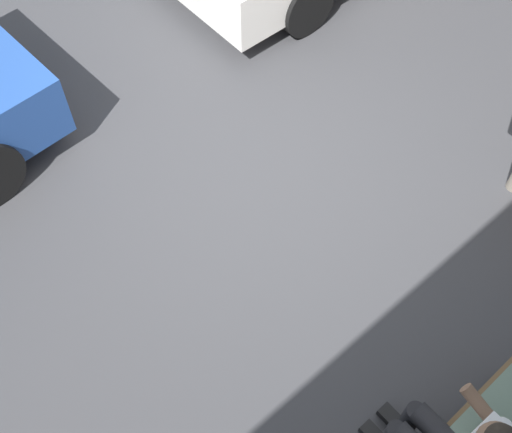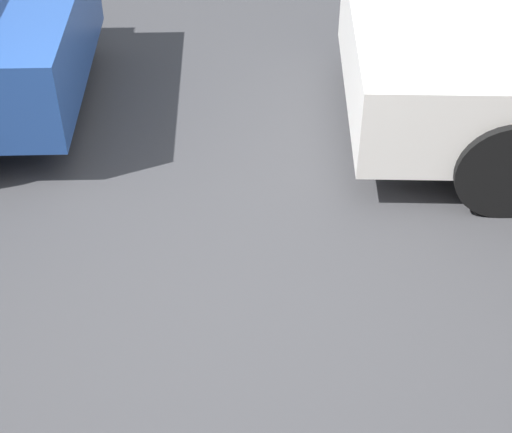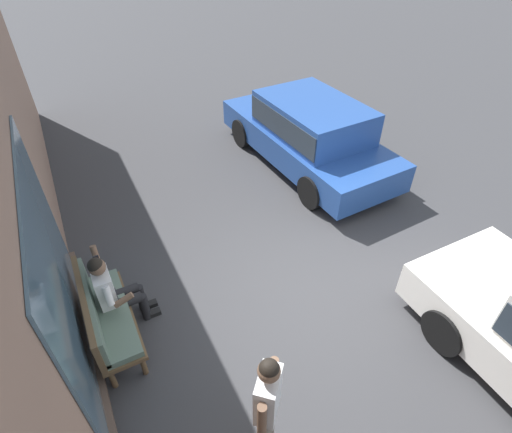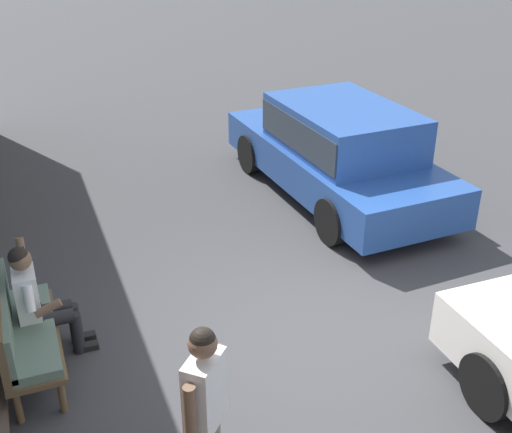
% 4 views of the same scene
% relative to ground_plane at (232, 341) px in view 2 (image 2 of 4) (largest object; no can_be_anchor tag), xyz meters
% --- Properties ---
extents(ground_plane, '(60.00, 60.00, 0.00)m').
position_rel_ground_plane_xyz_m(ground_plane, '(0.00, 0.00, 0.00)').
color(ground_plane, '#38383A').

